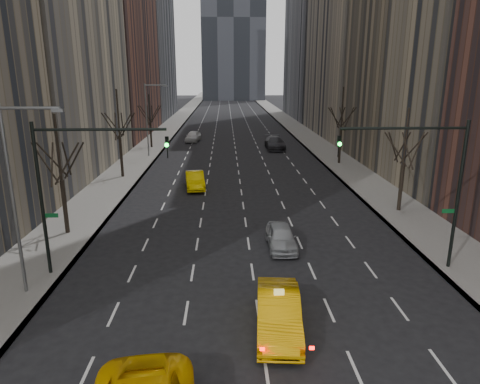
{
  "coord_description": "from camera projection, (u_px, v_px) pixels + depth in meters",
  "views": [
    {
      "loc": [
        -1.41,
        -9.15,
        10.43
      ],
      "look_at": [
        -0.55,
        15.6,
        3.5
      ],
      "focal_mm": 32.0,
      "sensor_mm": 36.0,
      "label": 1
    }
  ],
  "objects": [
    {
      "name": "sidewalk_left",
      "position": [
        166.0,
        131.0,
        78.61
      ],
      "size": [
        4.5,
        320.0,
        0.15
      ],
      "primitive_type": "cube",
      "color": "slate",
      "rests_on": "ground"
    },
    {
      "name": "sidewalk_right",
      "position": [
        299.0,
        130.0,
        79.42
      ],
      "size": [
        4.5,
        320.0,
        0.15
      ],
      "primitive_type": "cube",
      "color": "slate",
      "rests_on": "ground"
    },
    {
      "name": "tree_lw_b",
      "position": [
        62.0,
        180.0,
        27.59
      ],
      "size": [
        3.36,
        3.5,
        7.82
      ],
      "color": "black",
      "rests_on": "ground"
    },
    {
      "name": "tree_lw_c",
      "position": [
        120.0,
        139.0,
        42.91
      ],
      "size": [
        3.36,
        3.5,
        8.74
      ],
      "color": "black",
      "rests_on": "ground"
    },
    {
      "name": "tree_lw_d",
      "position": [
        150.0,
        123.0,
        60.36
      ],
      "size": [
        3.36,
        3.5,
        7.36
      ],
      "color": "black",
      "rests_on": "ground"
    },
    {
      "name": "tree_rw_b",
      "position": [
        403.0,
        165.0,
        32.24
      ],
      "size": [
        3.36,
        3.5,
        7.82
      ],
      "color": "black",
      "rests_on": "ground"
    },
    {
      "name": "tree_rw_c",
      "position": [
        341.0,
        130.0,
        49.47
      ],
      "size": [
        3.36,
        3.5,
        8.74
      ],
      "color": "black",
      "rests_on": "ground"
    },
    {
      "name": "traffic_mast_left",
      "position": [
        72.0,
        175.0,
        21.43
      ],
      "size": [
        6.69,
        0.39,
        8.0
      ],
      "color": "black",
      "rests_on": "ground"
    },
    {
      "name": "traffic_mast_right",
      "position": [
        429.0,
        172.0,
        22.04
      ],
      "size": [
        6.69,
        0.39,
        8.0
      ],
      "color": "black",
      "rests_on": "ground"
    },
    {
      "name": "streetlight_near",
      "position": [
        18.0,
        182.0,
        19.42
      ],
      "size": [
        2.83,
        0.22,
        9.0
      ],
      "color": "slate",
      "rests_on": "ground"
    },
    {
      "name": "streetlight_far",
      "position": [
        149.0,
        113.0,
        53.1
      ],
      "size": [
        2.83,
        0.22,
        9.0
      ],
      "color": "slate",
      "rests_on": "ground"
    },
    {
      "name": "taxi_sedan",
      "position": [
        278.0,
        312.0,
        17.73
      ],
      "size": [
        2.15,
        5.17,
        1.66
      ],
      "primitive_type": "imported",
      "rotation": [
        0.0,
        0.0,
        -0.08
      ],
      "color": "#EDA604",
      "rests_on": "ground"
    },
    {
      "name": "silver_sedan_ahead",
      "position": [
        281.0,
        237.0,
        26.22
      ],
      "size": [
        1.72,
        4.22,
        1.44
      ],
      "primitive_type": "imported",
      "rotation": [
        0.0,
        0.0,
        0.01
      ],
      "color": "#93969A",
      "rests_on": "ground"
    },
    {
      "name": "far_taxi",
      "position": [
        195.0,
        180.0,
        39.74
      ],
      "size": [
        2.22,
        4.87,
        1.55
      ],
      "primitive_type": "imported",
      "rotation": [
        0.0,
        0.0,
        0.13
      ],
      "color": "yellow",
      "rests_on": "ground"
    },
    {
      "name": "far_suv_grey",
      "position": [
        275.0,
        143.0,
        60.09
      ],
      "size": [
        2.63,
        6.13,
        1.76
      ],
      "primitive_type": "imported",
      "rotation": [
        0.0,
        0.0,
        0.03
      ],
      "color": "#2E2D33",
      "rests_on": "ground"
    },
    {
      "name": "far_car_white",
      "position": [
        193.0,
        136.0,
        66.86
      ],
      "size": [
        2.53,
        5.01,
        1.63
      ],
      "primitive_type": "imported",
      "rotation": [
        0.0,
        0.0,
        -0.13
      ],
      "color": "white",
      "rests_on": "ground"
    }
  ]
}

